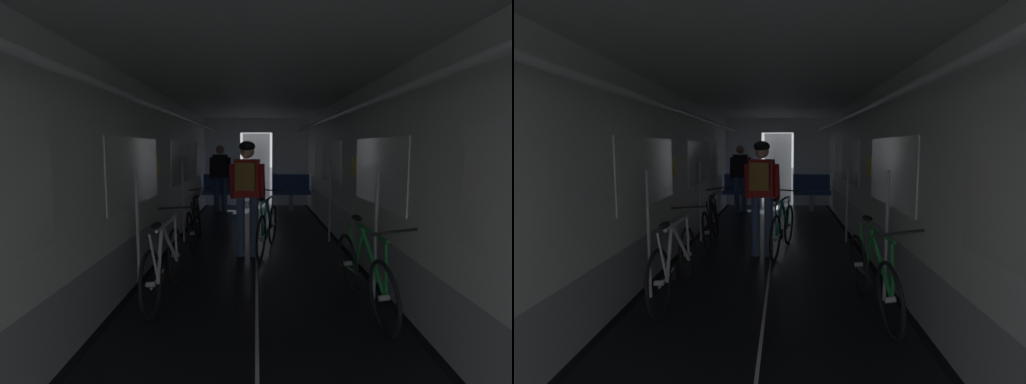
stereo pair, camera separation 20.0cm
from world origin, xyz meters
The scene contains 9 objects.
train_car_shell centered at (0.00, 3.60, 1.70)m, with size 3.14×12.34×2.57m.
bench_seat_far_left centered at (-0.90, 8.07, 0.57)m, with size 0.98×0.51×0.95m.
bench_seat_far_right centered at (0.90, 8.07, 0.57)m, with size 0.98×0.51×0.95m.
bicycle_green centered at (1.07, 1.80, 0.38)m, with size 0.44×1.69×0.95m.
bicycle_white centered at (-1.00, 2.12, 0.38)m, with size 0.44×1.69×0.94m.
bicycle_black centered at (-1.02, 4.36, 0.38)m, with size 0.44×1.69×0.95m.
person_cyclist_aisle centered at (-0.14, 3.76, 1.07)m, with size 0.55×0.42×1.73m.
bicycle_teal_in_aisle centered at (0.17, 4.03, 0.38)m, with size 0.50×1.67×0.94m.
person_standing_near_bench centered at (-0.90, 7.70, 0.98)m, with size 0.53×0.23×1.69m.
Camera 1 is at (-0.01, -1.97, 1.63)m, focal length 27.33 mm.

